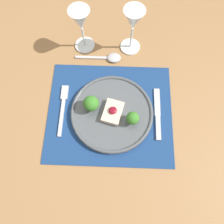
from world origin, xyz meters
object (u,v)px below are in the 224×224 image
fork (63,106)px  spoon (109,58)px  dinner_plate (111,112)px  knife (158,117)px  wine_glass_near (133,22)px  wine_glass_far (81,22)px

fork → spoon: (0.15, 0.20, 0.00)m
fork → dinner_plate: bearing=-8.1°
knife → wine_glass_near: (-0.10, 0.29, 0.13)m
spoon → wine_glass_far: size_ratio=0.98×
fork → knife: (0.33, -0.03, 0.00)m
fork → wine_glass_near: 0.37m
dinner_plate → fork: 0.17m
knife → spoon: (-0.17, 0.23, 0.00)m
spoon → fork: bearing=-129.6°
knife → wine_glass_far: 0.41m
fork → spoon: size_ratio=1.08×
spoon → wine_glass_far: wine_glass_far is taller
dinner_plate → wine_glass_near: 0.31m
dinner_plate → spoon: 0.23m
dinner_plate → knife: size_ratio=1.49×
knife → wine_glass_far: size_ratio=1.06×
spoon → dinner_plate: bearing=-88.6°
dinner_plate → fork: dinner_plate is taller
knife → wine_glass_far: bearing=136.0°
knife → dinner_plate: bearing=-179.5°
wine_glass_near → spoon: bearing=-144.6°
wine_glass_near → wine_glass_far: bearing=179.6°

